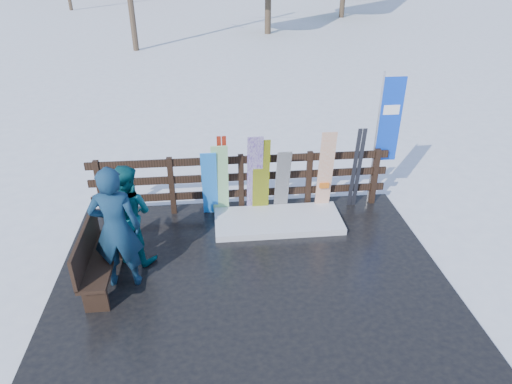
{
  "coord_description": "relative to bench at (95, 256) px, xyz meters",
  "views": [
    {
      "loc": [
        -0.5,
        -5.43,
        4.64
      ],
      "look_at": [
        0.16,
        1.0,
        1.1
      ],
      "focal_mm": 32.0,
      "sensor_mm": 36.0,
      "label": 1
    }
  ],
  "objects": [
    {
      "name": "ground",
      "position": [
        2.3,
        -0.21,
        -0.6
      ],
      "size": [
        700.0,
        700.0,
        0.0
      ],
      "primitive_type": "plane",
      "color": "white",
      "rests_on": "ground"
    },
    {
      "name": "deck",
      "position": [
        2.3,
        -0.21,
        -0.56
      ],
      "size": [
        6.0,
        5.0,
        0.08
      ],
      "primitive_type": "cube",
      "color": "black",
      "rests_on": "ground"
    },
    {
      "name": "fence",
      "position": [
        2.3,
        1.99,
        0.14
      ],
      "size": [
        5.6,
        0.1,
        1.15
      ],
      "color": "black",
      "rests_on": "deck"
    },
    {
      "name": "snow_patch",
      "position": [
        2.93,
        1.39,
        -0.46
      ],
      "size": [
        2.32,
        1.0,
        0.12
      ],
      "primitive_type": "cube",
      "color": "white",
      "rests_on": "deck"
    },
    {
      "name": "bench",
      "position": [
        0.0,
        0.0,
        0.0
      ],
      "size": [
        0.41,
        1.5,
        0.97
      ],
      "color": "black",
      "rests_on": "deck"
    },
    {
      "name": "snowboard_0",
      "position": [
        1.71,
        1.77,
        0.17
      ],
      "size": [
        0.28,
        0.36,
        1.38
      ],
      "primitive_type": "cube",
      "rotation": [
        0.24,
        0.0,
        0.0
      ],
      "color": "#2683EE",
      "rests_on": "deck"
    },
    {
      "name": "snowboard_1",
      "position": [
        1.9,
        1.77,
        0.24
      ],
      "size": [
        0.3,
        0.35,
        1.5
      ],
      "primitive_type": "cube",
      "rotation": [
        0.21,
        0.0,
        0.0
      ],
      "color": "white",
      "rests_on": "deck"
    },
    {
      "name": "snowboard_2",
      "position": [
        2.65,
        1.77,
        0.27
      ],
      "size": [
        0.31,
        0.27,
        1.56
      ],
      "primitive_type": "cube",
      "rotation": [
        0.15,
        0.0,
        0.0
      ],
      "color": "#C3CF0D",
      "rests_on": "deck"
    },
    {
      "name": "snowboard_3",
      "position": [
        2.54,
        1.77,
        0.31
      ],
      "size": [
        0.28,
        0.34,
        1.64
      ],
      "primitive_type": "cube",
      "rotation": [
        0.19,
        0.0,
        0.0
      ],
      "color": "silver",
      "rests_on": "deck"
    },
    {
      "name": "snowboard_4",
      "position": [
        3.05,
        1.77,
        0.16
      ],
      "size": [
        0.26,
        0.37,
        1.34
      ],
      "primitive_type": "cube",
      "rotation": [
        0.25,
        0.0,
        0.0
      ],
      "color": "black",
      "rests_on": "deck"
    },
    {
      "name": "snowboard_5",
      "position": [
        3.85,
        1.77,
        0.31
      ],
      "size": [
        0.28,
        0.22,
        1.65
      ],
      "primitive_type": "cube",
      "rotation": [
        0.12,
        0.0,
        0.0
      ],
      "color": "white",
      "rests_on": "deck"
    },
    {
      "name": "ski_pair_a",
      "position": [
        1.95,
        1.84,
        0.31
      ],
      "size": [
        0.16,
        0.3,
        1.64
      ],
      "color": "maroon",
      "rests_on": "deck"
    },
    {
      "name": "ski_pair_b",
      "position": [
        4.47,
        1.84,
        0.32
      ],
      "size": [
        0.17,
        0.2,
        1.67
      ],
      "color": "black",
      "rests_on": "deck"
    },
    {
      "name": "rental_flag",
      "position": [
        5.01,
        2.04,
        1.09
      ],
      "size": [
        0.45,
        0.04,
        2.6
      ],
      "color": "silver",
      "rests_on": "deck"
    },
    {
      "name": "person_front",
      "position": [
        0.36,
        -0.0,
        0.46
      ],
      "size": [
        0.71,
        0.47,
        1.95
      ],
      "primitive_type": "imported",
      "rotation": [
        0.0,
        0.0,
        3.14
      ],
      "color": "navy",
      "rests_on": "deck"
    },
    {
      "name": "person_back",
      "position": [
        0.43,
        0.61,
        0.32
      ],
      "size": [
        1.0,
        0.91,
        1.67
      ],
      "primitive_type": "imported",
      "rotation": [
        0.0,
        0.0,
        2.72
      ],
      "color": "#0E535B",
      "rests_on": "deck"
    }
  ]
}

